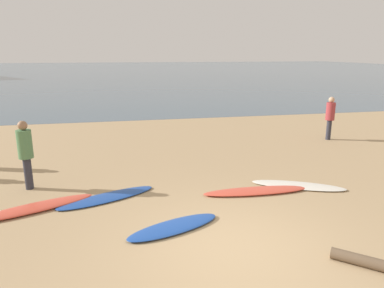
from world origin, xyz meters
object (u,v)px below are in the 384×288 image
surfboard_3 (174,227)px  person_2 (330,115)px  surfboard_5 (298,185)px  person_0 (25,149)px  surfboard_4 (256,191)px  surfboard_1 (33,208)px  surfboard_2 (107,197)px

surfboard_3 → person_2: (6.86, 5.82, 0.92)m
surfboard_5 → person_0: (-6.47, 1.22, 0.96)m
surfboard_3 → surfboard_4: size_ratio=0.74×
surfboard_1 → person_2: bearing=1.3°
surfboard_2 → surfboard_3: surfboard_3 is taller
person_0 → surfboard_5: bearing=128.9°
surfboard_3 → surfboard_4: 2.59m
surfboard_5 → surfboard_2: bearing=-156.4°
surfboard_1 → surfboard_5: size_ratio=1.13×
surfboard_4 → person_0: 5.57m
surfboard_2 → person_0: person_0 is taller
surfboard_1 → surfboard_2: 1.55m
person_0 → person_2: bearing=156.8°
surfboard_1 → person_2: size_ratio=1.57×
surfboard_1 → surfboard_5: bearing=-22.3°
surfboard_1 → person_2: person_2 is taller
surfboard_4 → surfboard_1: bearing=-178.6°
surfboard_4 → surfboard_5: bearing=9.3°
surfboard_1 → surfboard_3: surfboard_1 is taller
surfboard_3 → surfboard_2: bearing=105.2°
surfboard_2 → surfboard_4: surfboard_4 is taller
surfboard_1 → surfboard_2: bearing=-11.7°
surfboard_1 → surfboard_3: 3.12m
surfboard_1 → surfboard_4: 4.98m
person_0 → person_2: size_ratio=1.04×
surfboard_2 → person_2: 9.15m
surfboard_2 → surfboard_4: bearing=-29.6°
person_2 → surfboard_1: bearing=128.9°
surfboard_4 → person_2: 6.52m
surfboard_2 → surfboard_4: size_ratio=0.90×
person_0 → person_2: person_0 is taller
surfboard_5 → person_2: (3.51, 4.30, 0.92)m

